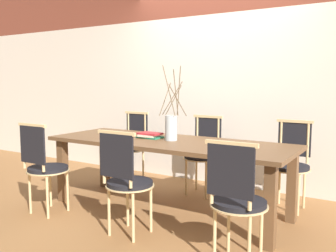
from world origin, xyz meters
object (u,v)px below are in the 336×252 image
(chair_far_center, at_px, (291,161))
(book_stack, at_px, (150,135))
(dining_table, at_px, (168,149))
(chair_near_center, at_px, (237,197))
(vase_centerpiece, at_px, (171,127))

(chair_far_center, distance_m, book_stack, 1.51)
(dining_table, relative_size, book_stack, 9.66)
(chair_near_center, bearing_deg, dining_table, 144.64)
(dining_table, relative_size, vase_centerpiece, 3.35)
(book_stack, bearing_deg, chair_near_center, -31.16)
(book_stack, bearing_deg, chair_far_center, 27.55)
(chair_far_center, bearing_deg, chair_near_center, 89.35)
(vase_centerpiece, bearing_deg, chair_near_center, -36.96)
(chair_far_center, height_order, vase_centerpiece, vase_centerpiece)
(chair_near_center, bearing_deg, vase_centerpiece, 143.04)
(chair_far_center, bearing_deg, dining_table, 34.93)
(dining_table, bearing_deg, vase_centerpiece, 52.15)
(dining_table, xyz_separation_m, chair_near_center, (1.04, -0.74, -0.13))
(chair_near_center, xyz_separation_m, book_stack, (-1.31, 0.79, 0.26))
(chair_far_center, bearing_deg, book_stack, 27.55)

